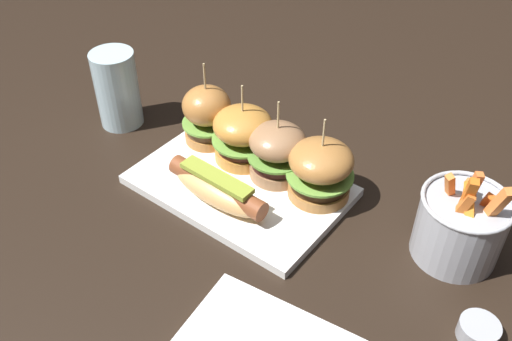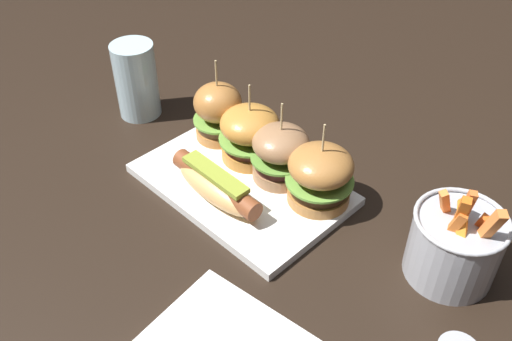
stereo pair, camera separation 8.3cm
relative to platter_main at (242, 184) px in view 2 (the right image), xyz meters
The scene contains 9 objects.
ground_plane 0.01m from the platter_main, ahead, with size 3.00×3.00×0.00m, color black.
platter_main is the anchor object (origin of this frame).
hot_dog 0.06m from the platter_main, 91.20° to the right, with size 0.17×0.06×0.05m.
slider_far_left 0.14m from the platter_main, 153.81° to the left, with size 0.08×0.08×0.14m.
slider_center_left 0.08m from the platter_main, 123.31° to the left, with size 0.10×0.10×0.14m.
slider_center_right 0.08m from the platter_main, 56.56° to the left, with size 0.09×0.09×0.13m.
slider_far_right 0.13m from the platter_main, 25.70° to the left, with size 0.10×0.10×0.14m.
fries_bucket 0.33m from the platter_main, 13.66° to the left, with size 0.12×0.12×0.15m.
water_glass 0.29m from the platter_main, behind, with size 0.08×0.08×0.14m, color silver.
Camera 2 is at (0.48, -0.45, 0.59)m, focal length 39.43 mm.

